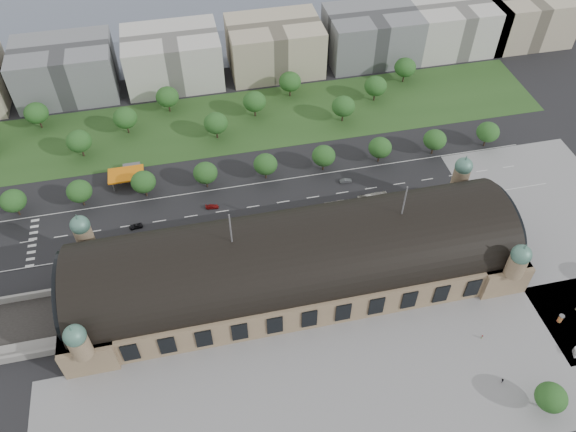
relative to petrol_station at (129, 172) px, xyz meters
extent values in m
plane|color=black|center=(53.91, -65.28, -2.95)|extent=(900.00, 900.00, 0.00)
cube|color=#917B5A|center=(53.91, -65.28, 3.05)|extent=(150.00, 40.00, 12.00)
cube|color=#917B5A|center=(-13.09, -65.28, 3.05)|extent=(16.00, 43.00, 12.00)
cube|color=#917B5A|center=(120.91, -65.28, 3.05)|extent=(16.00, 43.00, 12.00)
cylinder|color=black|center=(53.91, -65.28, 9.05)|extent=(144.00, 37.60, 37.60)
cylinder|color=black|center=(-19.09, -65.28, 11.05)|extent=(1.20, 32.00, 32.00)
cylinder|color=black|center=(126.91, -65.28, 11.05)|extent=(1.20, 32.00, 32.00)
cylinder|color=#917B5A|center=(-13.09, -44.28, 13.05)|extent=(6.00, 6.00, 8.00)
sphere|color=slate|center=(-13.09, -44.28, 18.55)|extent=(6.40, 6.40, 6.40)
cone|color=slate|center=(-13.09, -44.28, 22.55)|extent=(1.00, 1.00, 2.50)
cylinder|color=#917B5A|center=(120.91, -44.28, 13.05)|extent=(6.00, 6.00, 8.00)
sphere|color=slate|center=(120.91, -44.28, 18.55)|extent=(6.40, 6.40, 6.40)
cone|color=slate|center=(120.91, -44.28, 22.55)|extent=(1.00, 1.00, 2.50)
cylinder|color=#917B5A|center=(-13.09, -86.28, 13.05)|extent=(6.00, 6.00, 8.00)
sphere|color=slate|center=(-13.09, -86.28, 18.55)|extent=(6.40, 6.40, 6.40)
cone|color=slate|center=(-13.09, -86.28, 22.55)|extent=(1.00, 1.00, 2.50)
cylinder|color=#917B5A|center=(120.91, -86.28, 13.05)|extent=(6.00, 6.00, 8.00)
sphere|color=slate|center=(120.91, -86.28, 18.55)|extent=(6.40, 6.40, 6.40)
cone|color=slate|center=(120.91, -86.28, 22.55)|extent=(1.00, 1.00, 2.50)
cylinder|color=#59595B|center=(33.91, -65.28, 28.55)|extent=(0.50, 0.50, 12.00)
cylinder|color=#59595B|center=(88.91, -65.28, 28.55)|extent=(0.50, 0.50, 12.00)
cube|color=gray|center=(63.91, -109.28, -2.95)|extent=(190.00, 48.00, 0.12)
cube|color=gray|center=(156.91, -65.28, -2.95)|extent=(56.00, 100.00, 0.12)
cube|color=black|center=(33.91, -27.28, -2.95)|extent=(260.00, 26.00, 0.10)
cube|color=#284B1E|center=(38.91, 27.72, -2.95)|extent=(300.00, 45.00, 0.10)
cube|color=orange|center=(-1.09, -3.28, 1.75)|extent=(14.00, 9.00, 0.70)
cube|color=#59595B|center=(0.91, 2.72, -1.35)|extent=(7.00, 5.00, 3.20)
cylinder|color=#59595B|center=(-6.59, -0.08, -0.75)|extent=(0.50, 0.50, 4.40)
cylinder|color=#59595B|center=(4.41, -0.08, -0.75)|extent=(0.50, 0.50, 4.40)
cylinder|color=#59595B|center=(-6.59, -6.48, -0.75)|extent=(0.50, 0.50, 4.40)
cylinder|color=#59595B|center=(4.41, -6.48, -0.75)|extent=(0.50, 0.50, 4.40)
cube|color=gray|center=(-26.09, 67.72, 9.05)|extent=(45.00, 32.00, 24.00)
cube|color=beige|center=(23.91, 67.72, 9.05)|extent=(45.00, 32.00, 24.00)
cube|color=#BCB093|center=(73.91, 67.72, 9.05)|extent=(45.00, 32.00, 24.00)
cube|color=gray|center=(123.91, 67.72, 9.05)|extent=(45.00, 32.00, 24.00)
cube|color=beige|center=(168.91, 67.72, 9.05)|extent=(45.00, 32.00, 24.00)
cube|color=#BCB093|center=(208.91, 67.72, 9.05)|extent=(45.00, 32.00, 24.00)
cylinder|color=#2D2116|center=(-42.09, -12.28, -0.79)|extent=(0.70, 0.70, 4.32)
ellipsoid|color=#254E1C|center=(-42.09, -12.28, 4.49)|extent=(9.60, 9.60, 8.16)
cylinder|color=#2D2116|center=(-18.09, -12.28, -0.79)|extent=(0.70, 0.70, 4.32)
ellipsoid|color=#254E1C|center=(-18.09, -12.28, 4.49)|extent=(9.60, 9.60, 8.16)
cylinder|color=#2D2116|center=(5.91, -12.28, -0.79)|extent=(0.70, 0.70, 4.32)
ellipsoid|color=#254E1C|center=(5.91, -12.28, 4.49)|extent=(9.60, 9.60, 8.16)
cylinder|color=#2D2116|center=(29.91, -12.28, -0.79)|extent=(0.70, 0.70, 4.32)
ellipsoid|color=#254E1C|center=(29.91, -12.28, 4.49)|extent=(9.60, 9.60, 8.16)
cylinder|color=#2D2116|center=(53.91, -12.28, -0.79)|extent=(0.70, 0.70, 4.32)
ellipsoid|color=#254E1C|center=(53.91, -12.28, 4.49)|extent=(9.60, 9.60, 8.16)
cylinder|color=#2D2116|center=(77.91, -12.28, -0.79)|extent=(0.70, 0.70, 4.32)
ellipsoid|color=#254E1C|center=(77.91, -12.28, 4.49)|extent=(9.60, 9.60, 8.16)
cylinder|color=#2D2116|center=(101.91, -12.28, -0.79)|extent=(0.70, 0.70, 4.32)
ellipsoid|color=#254E1C|center=(101.91, -12.28, 4.49)|extent=(9.60, 9.60, 8.16)
cylinder|color=#2D2116|center=(125.91, -12.28, -0.79)|extent=(0.70, 0.70, 4.32)
ellipsoid|color=#254E1C|center=(125.91, -12.28, 4.49)|extent=(9.60, 9.60, 8.16)
cylinder|color=#2D2116|center=(149.91, -12.28, -0.79)|extent=(0.70, 0.70, 4.32)
ellipsoid|color=#254E1C|center=(149.91, -12.28, 4.49)|extent=(9.60, 9.60, 8.16)
cylinder|color=#2D2116|center=(-38.09, 41.72, -0.61)|extent=(0.70, 0.70, 4.68)
ellipsoid|color=#254E1C|center=(-38.09, 41.72, 5.11)|extent=(10.40, 10.40, 8.84)
cylinder|color=#2D2116|center=(-19.09, 17.72, -0.61)|extent=(0.70, 0.70, 4.68)
ellipsoid|color=#254E1C|center=(-19.09, 17.72, 5.11)|extent=(10.40, 10.40, 8.84)
cylinder|color=#2D2116|center=(-0.09, 29.72, -0.61)|extent=(0.70, 0.70, 4.68)
ellipsoid|color=#254E1C|center=(-0.09, 29.72, 5.11)|extent=(10.40, 10.40, 8.84)
cylinder|color=#2D2116|center=(18.91, 41.72, -0.61)|extent=(0.70, 0.70, 4.68)
ellipsoid|color=#254E1C|center=(18.91, 41.72, 5.11)|extent=(10.40, 10.40, 8.84)
cylinder|color=#2D2116|center=(37.91, 17.72, -0.61)|extent=(0.70, 0.70, 4.68)
ellipsoid|color=#254E1C|center=(37.91, 17.72, 5.11)|extent=(10.40, 10.40, 8.84)
cylinder|color=#2D2116|center=(56.91, 29.72, -0.61)|extent=(0.70, 0.70, 4.68)
ellipsoid|color=#254E1C|center=(56.91, 29.72, 5.11)|extent=(10.40, 10.40, 8.84)
cylinder|color=#2D2116|center=(75.91, 41.72, -0.61)|extent=(0.70, 0.70, 4.68)
ellipsoid|color=#254E1C|center=(75.91, 41.72, 5.11)|extent=(10.40, 10.40, 8.84)
cylinder|color=#2D2116|center=(94.91, 17.72, -0.61)|extent=(0.70, 0.70, 4.68)
ellipsoid|color=#254E1C|center=(94.91, 17.72, 5.11)|extent=(10.40, 10.40, 8.84)
cylinder|color=#2D2116|center=(113.91, 29.72, -0.61)|extent=(0.70, 0.70, 4.68)
ellipsoid|color=#254E1C|center=(113.91, 29.72, 5.11)|extent=(10.40, 10.40, 8.84)
cylinder|color=#2D2116|center=(132.91, 41.72, -0.61)|extent=(0.70, 0.70, 4.68)
ellipsoid|color=#254E1C|center=(132.91, 41.72, 5.11)|extent=(10.40, 10.40, 8.84)
cylinder|color=#2D2116|center=(113.91, -125.28, -0.97)|extent=(0.70, 0.70, 3.96)
ellipsoid|color=#254E1C|center=(113.91, -125.28, 3.87)|extent=(9.00, 9.00, 7.65)
imported|color=black|center=(1.18, -28.64, -2.27)|extent=(5.12, 2.79, 1.36)
imported|color=maroon|center=(30.38, -24.54, -2.23)|extent=(5.18, 2.58, 1.45)
imported|color=#18163F|center=(61.39, -35.10, -2.26)|extent=(4.22, 2.17, 1.38)
imported|color=#4E5155|center=(85.00, -21.71, -2.15)|extent=(4.93, 1.86, 1.60)
imported|color=silver|center=(130.69, -32.52, -2.23)|extent=(5.29, 2.64, 1.44)
imported|color=black|center=(-2.68, -42.16, -2.15)|extent=(5.00, 4.07, 1.60)
imported|color=maroon|center=(2.69, -41.28, -2.20)|extent=(5.89, 4.72, 1.49)
imported|color=#1B2C4D|center=(-2.06, -40.28, -2.28)|extent=(4.88, 4.07, 1.33)
imported|color=#525459|center=(-8.82, -44.28, -2.21)|extent=(4.52, 4.06, 1.49)
imported|color=silver|center=(18.53, -44.28, -2.23)|extent=(4.58, 3.22, 1.43)
imported|color=#919499|center=(19.98, -44.28, -2.15)|extent=(6.29, 4.49, 1.59)
imported|color=black|center=(23.64, -44.28, -2.23)|extent=(5.11, 4.71, 1.44)
imported|color=#CF5121|center=(39.40, -36.70, -1.15)|extent=(12.96, 3.19, 3.60)
imported|color=silver|center=(77.87, -35.08, -1.40)|extent=(11.14, 2.79, 3.09)
imported|color=silver|center=(92.02, -34.38, -1.26)|extent=(12.21, 3.20, 3.38)
cylinder|color=#E3385B|center=(134.01, -99.77, -1.43)|extent=(1.42, 1.42, 3.03)
cylinder|color=#59595B|center=(134.01, -99.77, 0.19)|extent=(1.72, 1.72, 0.25)
imported|color=gray|center=(106.68, -100.21, -2.14)|extent=(0.87, 0.62, 1.62)
imported|color=gray|center=(105.86, -115.34, -2.06)|extent=(1.13, 1.20, 1.79)
camera|label=1|loc=(26.76, -178.31, 153.16)|focal=35.00mm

